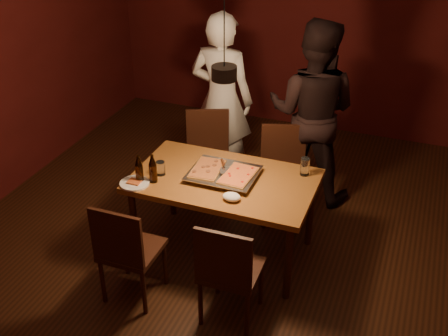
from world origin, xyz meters
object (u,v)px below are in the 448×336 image
(pizza_tray, at_px, (223,175))
(diner_dark, at_px, (312,112))
(chair_far_left, at_px, (208,147))
(beer_bottle_b, at_px, (153,168))
(pendant_lamp, at_px, (224,72))
(chair_far_right, at_px, (283,164))
(diner_white, at_px, (222,100))
(plate_slice, at_px, (135,183))
(beer_bottle_a, at_px, (139,169))
(dining_table, at_px, (224,186))
(chair_near_left, at_px, (125,245))
(chair_near_right, at_px, (228,266))

(pizza_tray, relative_size, diner_dark, 0.30)
(chair_far_left, relative_size, beer_bottle_b, 2.24)
(pizza_tray, distance_m, pendant_lamp, 1.02)
(chair_far_right, relative_size, diner_white, 0.30)
(chair_far_right, bearing_deg, plate_slice, 30.44)
(beer_bottle_a, distance_m, diner_dark, 1.84)
(dining_table, distance_m, chair_far_right, 0.84)
(chair_near_left, relative_size, pendant_lamp, 0.44)
(beer_bottle_b, relative_size, plate_slice, 1.02)
(chair_far_right, height_order, chair_near_left, same)
(diner_dark, bearing_deg, plate_slice, 55.66)
(dining_table, bearing_deg, chair_near_left, -119.51)
(chair_far_left, bearing_deg, beer_bottle_a, 59.84)
(beer_bottle_a, height_order, pendant_lamp, pendant_lamp)
(dining_table, xyz_separation_m, chair_far_left, (-0.49, 0.83, -0.14))
(chair_near_right, height_order, diner_white, diner_white)
(chair_far_left, distance_m, pendant_lamp, 1.71)
(diner_white, bearing_deg, beer_bottle_b, 90.17)
(chair_near_left, height_order, diner_white, diner_white)
(pizza_tray, xyz_separation_m, plate_slice, (-0.63, -0.36, -0.01))
(beer_bottle_b, bearing_deg, plate_slice, -144.81)
(chair_far_right, distance_m, diner_dark, 0.59)
(dining_table, height_order, pendant_lamp, pendant_lamp)
(plate_slice, height_order, diner_white, diner_white)
(chair_near_left, relative_size, chair_near_right, 1.00)
(beer_bottle_a, xyz_separation_m, diner_dark, (1.07, 1.50, 0.04))
(chair_far_left, relative_size, chair_far_right, 1.03)
(chair_near_left, bearing_deg, pizza_tray, 61.40)
(dining_table, height_order, chair_far_left, chair_far_left)
(chair_near_right, bearing_deg, plate_slice, 154.39)
(chair_far_left, height_order, chair_far_right, same)
(chair_near_left, height_order, beer_bottle_b, beer_bottle_b)
(plate_slice, distance_m, pendant_lamp, 1.24)
(chair_far_left, bearing_deg, plate_slice, 58.91)
(chair_far_right, height_order, beer_bottle_b, beer_bottle_b)
(beer_bottle_a, distance_m, beer_bottle_b, 0.11)
(chair_near_left, distance_m, beer_bottle_a, 0.66)
(pizza_tray, bearing_deg, chair_far_left, 123.37)
(pizza_tray, relative_size, beer_bottle_b, 2.23)
(chair_near_left, relative_size, beer_bottle_a, 2.00)
(chair_near_left, height_order, pendant_lamp, pendant_lamp)
(chair_near_left, distance_m, pizza_tray, 1.00)
(plate_slice, relative_size, diner_dark, 0.13)
(chair_far_right, distance_m, pizza_tray, 0.85)
(chair_near_left, bearing_deg, diner_white, 90.11)
(chair_near_left, bearing_deg, beer_bottle_b, 94.41)
(chair_far_right, relative_size, pizza_tray, 0.97)
(chair_far_right, height_order, diner_white, diner_white)
(diner_dark, bearing_deg, chair_far_left, 22.62)
(chair_far_right, bearing_deg, dining_table, 49.62)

